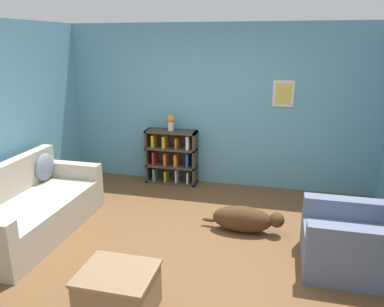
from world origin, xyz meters
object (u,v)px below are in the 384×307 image
(dog, at_px, (245,219))
(recliner_chair, at_px, (364,241))
(coffee_table, at_px, (118,291))
(couch, at_px, (29,210))
(vase, at_px, (171,122))
(bookshelf, at_px, (172,157))

(dog, bearing_deg, recliner_chair, -22.18)
(recliner_chair, relative_size, coffee_table, 1.66)
(coffee_table, bearing_deg, couch, 147.05)
(couch, distance_m, dog, 2.70)
(couch, bearing_deg, coffee_table, -32.95)
(couch, xyz_separation_m, vase, (1.22, 2.09, 0.75))
(bookshelf, distance_m, dog, 2.03)
(couch, height_order, dog, couch)
(coffee_table, distance_m, vase, 3.33)
(couch, height_order, bookshelf, bookshelf)
(recliner_chair, relative_size, dog, 1.03)
(couch, relative_size, bookshelf, 2.16)
(coffee_table, height_order, dog, coffee_table)
(bookshelf, relative_size, dog, 0.87)
(bookshelf, relative_size, recliner_chair, 0.84)
(couch, relative_size, dog, 1.88)
(dog, height_order, vase, vase)
(couch, distance_m, vase, 2.53)
(bookshelf, xyz_separation_m, dog, (1.39, -1.45, -0.28))
(couch, distance_m, bookshelf, 2.44)
(bookshelf, height_order, vase, vase)
(recliner_chair, xyz_separation_m, coffee_table, (-2.21, -1.23, -0.11))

